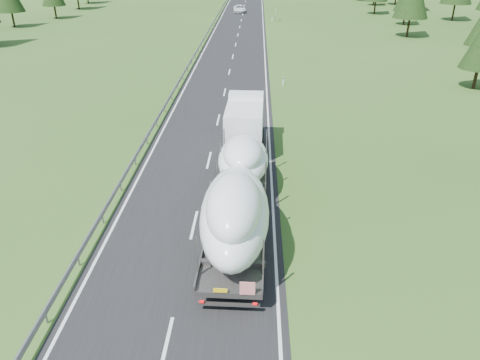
{
  "coord_description": "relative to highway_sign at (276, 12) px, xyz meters",
  "views": [
    {
      "loc": [
        3.47,
        -22.75,
        14.47
      ],
      "look_at": [
        2.6,
        1.5,
        2.2
      ],
      "focal_mm": 35.0,
      "sensor_mm": 36.0,
      "label": 1
    }
  ],
  "objects": [
    {
      "name": "ground",
      "position": [
        -7.2,
        -80.0,
        -1.81
      ],
      "size": [
        400.0,
        400.0,
        0.0
      ],
      "primitive_type": "plane",
      "color": "#2F511B",
      "rests_on": "ground"
    },
    {
      "name": "road_surface",
      "position": [
        -7.2,
        20.0,
        -1.8
      ],
      "size": [
        10.0,
        400.0,
        0.02
      ],
      "primitive_type": "cube",
      "color": "black",
      "rests_on": "ground"
    },
    {
      "name": "highway_sign",
      "position": [
        0.0,
        0.0,
        0.0
      ],
      "size": [
        0.08,
        0.9,
        2.6
      ],
      "color": "slate",
      "rests_on": "ground"
    },
    {
      "name": "distant_van",
      "position": [
        -8.06,
        13.91,
        -1.0
      ],
      "size": [
        3.14,
        6.0,
        1.61
      ],
      "primitive_type": "imported",
      "rotation": [
        0.0,
        0.0,
        0.08
      ],
      "color": "white",
      "rests_on": "ground"
    },
    {
      "name": "boat_truck",
      "position": [
        -4.6,
        -78.34,
        0.69
      ],
      "size": [
        3.59,
        21.52,
        4.91
      ],
      "color": "white",
      "rests_on": "ground"
    },
    {
      "name": "guardrail",
      "position": [
        -12.5,
        19.94,
        -1.21
      ],
      "size": [
        0.1,
        400.0,
        0.76
      ],
      "color": "slate",
      "rests_on": "ground"
    }
  ]
}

